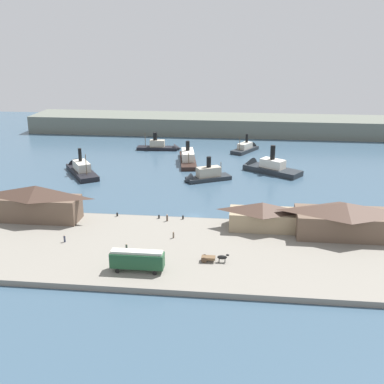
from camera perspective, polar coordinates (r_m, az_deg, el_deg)
The scene contains 22 objects.
ground_plane at distance 125.25m, azimuth 0.34°, elevation -2.93°, with size 320.00×320.00×0.00m, color #385166.
quay_promenade at distance 104.96m, azimuth -0.96°, elevation -6.99°, with size 110.00×36.00×1.20m, color gray.
seawall_edge at distance 121.74m, azimuth 0.16°, elevation -3.32°, with size 110.00×0.80×1.00m, color #666159.
ferry_shed_east_terminal at distance 124.51m, azimuth -17.97°, elevation -1.20°, with size 21.30×7.41×8.90m.
ferry_shed_west_terminal at distance 115.01m, azimuth 8.34°, elevation -2.74°, with size 15.67×7.77×6.46m.
ferry_shed_customs_shed at distance 115.00m, azimuth 17.72°, elevation -3.06°, with size 22.43×10.41×7.95m.
street_tram at distance 94.71m, azimuth -6.55°, elevation -7.96°, with size 10.53×2.81×4.38m.
horse_cart at distance 98.51m, azimuth 2.56°, elevation -7.81°, with size 5.70×1.60×1.87m.
pedestrian_standing_center at distance 118.94m, azimuth -2.98°, elevation -3.11°, with size 0.44×0.44×1.78m.
pedestrian_walking_west at distance 109.38m, azimuth -2.22°, elevation -5.14°, with size 0.39×0.39×1.58m.
pedestrian_near_west_shed at distance 103.94m, azimuth -7.80°, elevation -6.58°, with size 0.43×0.43×1.75m.
pedestrian_near_east_shed at distance 110.96m, azimuth -14.93°, elevation -5.41°, with size 0.42×0.42×1.69m.
mooring_post_west at distance 123.50m, azimuth -8.89°, elevation -2.66°, with size 0.44×0.44×0.90m, color black.
mooring_post_center_east at distance 120.16m, azimuth -1.08°, elevation -3.04°, with size 0.44×0.44×0.90m, color black.
mooring_post_center_west at distance 120.87m, azimuth -3.96°, elevation -2.95°, with size 0.44×0.44×0.90m, color black.
ferry_moored_west at distance 196.92m, azimuth -3.54°, elevation 5.41°, with size 18.17×5.24×8.57m.
ferry_near_quay at distance 196.01m, azimuth 6.58°, elevation 5.24°, with size 11.80×15.83×8.63m.
ferry_departing_north at distance 179.31m, azimuth -0.54°, elevation 4.24°, with size 9.31×26.37×9.70m.
ferry_approaching_east at distance 168.34m, azimuth -13.20°, elevation 2.73°, with size 17.26×22.14×10.78m.
ferry_mid_harbor at distance 154.84m, azimuth 1.42°, elevation 1.91°, with size 16.21×11.58×9.45m.
ferry_approaching_west at distance 167.10m, azimuth 8.76°, elevation 2.95°, with size 21.65×17.44×11.69m.
far_headland at distance 230.09m, azimuth 3.32°, elevation 8.01°, with size 180.00×24.00×8.00m, color #60665B.
Camera 1 is at (12.47, -115.92, 45.77)m, focal length 44.79 mm.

